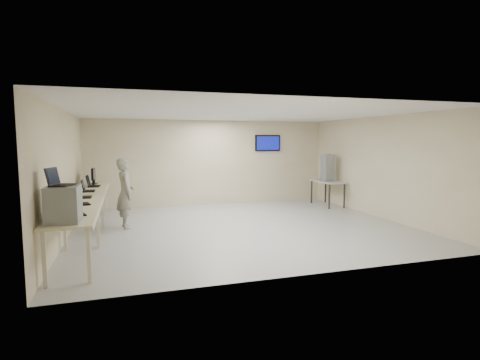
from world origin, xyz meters
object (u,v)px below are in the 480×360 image
object	(u,v)px
equipment_box	(63,204)
soldier	(125,193)
side_table	(328,183)
workbench	(86,201)

from	to	relation	value
equipment_box	soldier	world-z (taller)	soldier
soldier	side_table	bearing A→B (deg)	-87.48
equipment_box	soldier	xyz separation A→B (m)	(0.89, 3.33, -0.32)
side_table	equipment_box	bearing A→B (deg)	-147.06
workbench	equipment_box	size ratio (longest dim) A/B	10.85
workbench	side_table	bearing A→B (deg)	16.34
soldier	equipment_box	bearing A→B (deg)	155.45
workbench	side_table	size ratio (longest dim) A/B	4.40
soldier	side_table	xyz separation A→B (m)	(6.36, 1.36, -0.12)
equipment_box	side_table	world-z (taller)	equipment_box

